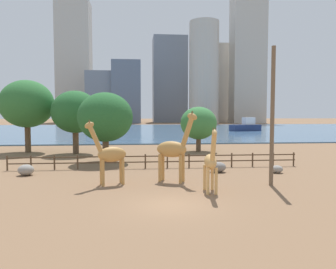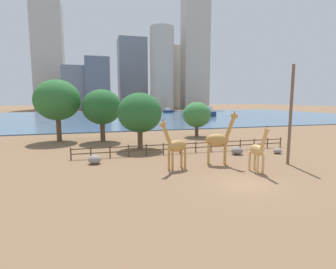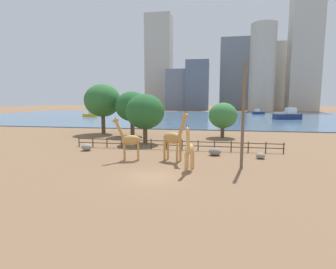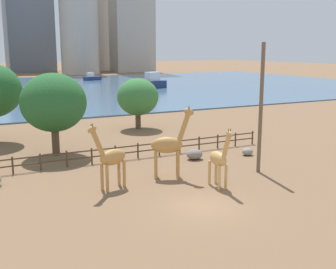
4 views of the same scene
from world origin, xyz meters
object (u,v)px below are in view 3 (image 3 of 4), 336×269
(giraffe_tall, at_px, (174,138))
(boat_tug, at_px, (288,115))
(boat_ferry, at_px, (258,112))
(tree_left_small, at_px, (103,101))
(tree_center_broad, at_px, (145,112))
(tree_right_tall, at_px, (132,107))
(tree_left_large, at_px, (223,116))
(boulder_small, at_px, (215,152))
(boulder_by_pole, at_px, (87,147))
(boat_sailboat, at_px, (91,114))
(giraffe_young, at_px, (189,149))
(boulder_near_fence, at_px, (261,156))
(giraffe_companion, at_px, (130,140))
(utility_pole, at_px, (243,117))

(giraffe_tall, xyz_separation_m, boat_tug, (26.78, 62.42, -0.96))
(boat_ferry, bearing_deg, tree_left_small, -133.06)
(giraffe_tall, height_order, tree_center_broad, tree_center_broad)
(tree_center_broad, bearing_deg, tree_right_tall, 120.19)
(tree_right_tall, height_order, boat_tug, tree_right_tall)
(boat_tug, bearing_deg, boat_ferry, -98.63)
(boat_tug, bearing_deg, tree_left_small, 27.97)
(tree_right_tall, bearing_deg, tree_center_broad, -59.81)
(tree_left_large, xyz_separation_m, tree_center_broad, (-11.14, -8.16, 0.89))
(boulder_small, relative_size, boat_tug, 0.16)
(boulder_by_pole, bearing_deg, boulder_small, -0.23)
(boulder_by_pole, height_order, tree_left_small, tree_left_small)
(boulder_by_pole, bearing_deg, tree_left_large, 41.30)
(tree_center_broad, height_order, boat_ferry, tree_center_broad)
(giraffe_tall, distance_m, boat_sailboat, 76.33)
(giraffe_young, relative_size, tree_center_broad, 0.59)
(tree_right_tall, bearing_deg, boulder_near_fence, -38.13)
(giraffe_companion, bearing_deg, boulder_small, -172.80)
(utility_pole, bearing_deg, giraffe_companion, 173.64)
(boat_ferry, bearing_deg, boulder_near_fence, -113.69)
(tree_right_tall, bearing_deg, boat_sailboat, 123.91)
(boulder_near_fence, bearing_deg, tree_left_small, 146.23)
(boulder_small, height_order, tree_left_small, tree_left_small)
(utility_pole, bearing_deg, tree_left_small, 137.02)
(giraffe_young, distance_m, tree_right_tall, 24.48)
(giraffe_tall, xyz_separation_m, boulder_by_pole, (-11.51, 3.59, -1.96))
(boulder_by_pole, bearing_deg, boat_sailboat, 116.25)
(giraffe_young, distance_m, boat_ferry, 98.86)
(boulder_by_pole, xyz_separation_m, tree_right_tall, (1.39, 14.06, 4.67))
(tree_right_tall, xyz_separation_m, boat_sailboat, (-31.25, 46.48, -4.11))
(boulder_small, xyz_separation_m, tree_left_large, (1.18, 14.86, 3.24))
(giraffe_companion, bearing_deg, boulder_near_fence, 175.51)
(boulder_by_pole, height_order, tree_left_large, tree_left_large)
(tree_left_small, height_order, boat_ferry, tree_left_small)
(giraffe_companion, xyz_separation_m, utility_pole, (11.10, -1.24, 2.61))
(boulder_by_pole, bearing_deg, boat_ferry, 69.30)
(giraffe_companion, distance_m, boulder_by_pole, 8.28)
(boat_sailboat, xyz_separation_m, boat_tug, (68.15, -1.71, 0.44))
(giraffe_companion, height_order, tree_left_large, tree_left_large)
(giraffe_young, bearing_deg, boulder_by_pole, -114.69)
(utility_pole, bearing_deg, boat_sailboat, 126.03)
(tree_left_small, xyz_separation_m, boat_sailboat, (-24.93, 44.48, -5.12))
(utility_pole, height_order, tree_left_large, utility_pole)
(utility_pole, distance_m, tree_right_tall, 25.61)
(giraffe_companion, bearing_deg, boat_sailboat, -78.22)
(boat_tug, bearing_deg, giraffe_young, 52.59)
(giraffe_companion, distance_m, boat_ferry, 97.63)
(giraffe_companion, xyz_separation_m, boat_sailboat, (-36.83, 64.67, -1.13))
(tree_center_broad, xyz_separation_m, boat_ferry, (28.18, 83.07, -3.60))
(utility_pole, bearing_deg, boulder_small, 114.42)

